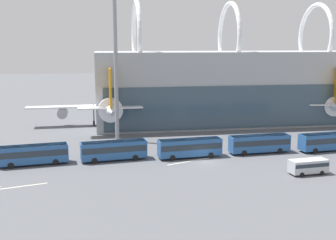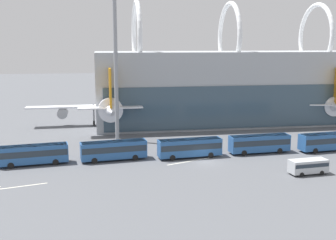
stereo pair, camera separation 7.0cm
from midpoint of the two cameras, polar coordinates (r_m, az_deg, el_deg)
The scene contains 12 objects.
ground_plane at distance 71.09m, azimuth 5.22°, elevation -5.69°, with size 440.00×440.00×0.00m, color #515459.
airliner_at_gate_near at distance 104.16m, azimuth -8.18°, elevation 2.49°, with size 38.44×36.44×14.51m.
airliner_at_gate_far at distance 120.38m, azimuth 19.32°, elevation 2.78°, with size 40.06×39.07×14.02m.
shuttle_bus_1 at distance 72.15m, azimuth -17.78°, elevation -4.33°, with size 11.33×3.99×3.27m.
shuttle_bus_2 at distance 72.02m, azimuth -7.33°, elevation -3.94°, with size 11.32×3.89×3.27m.
shuttle_bus_3 at distance 73.17m, azimuth 3.00°, elevation -3.64°, with size 11.27×3.55×3.27m.
shuttle_bus_4 at distance 77.86m, azimuth 12.31°, elevation -3.01°, with size 11.22×3.23×3.27m.
shuttle_bus_5 at distance 83.09m, azimuth 20.87°, elevation -2.62°, with size 11.30×3.76×3.27m.
service_van_foreground at distance 67.61m, azimuth 18.48°, elevation -5.87°, with size 6.03×2.73×2.26m.
floodlight_mast at distance 84.79m, azimuth -7.08°, elevation 7.96°, with size 2.05×2.05×29.73m.
lane_stripe_1 at distance 62.52m, azimuth -20.89°, elevation -8.61°, with size 10.66×0.25×0.01m, color silver.
lane_stripe_5 at distance 72.07m, azimuth 3.86°, elevation -5.44°, with size 11.53×0.25×0.01m, color silver.
Camera 2 is at (-17.53, -66.05, 19.60)m, focal length 45.00 mm.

